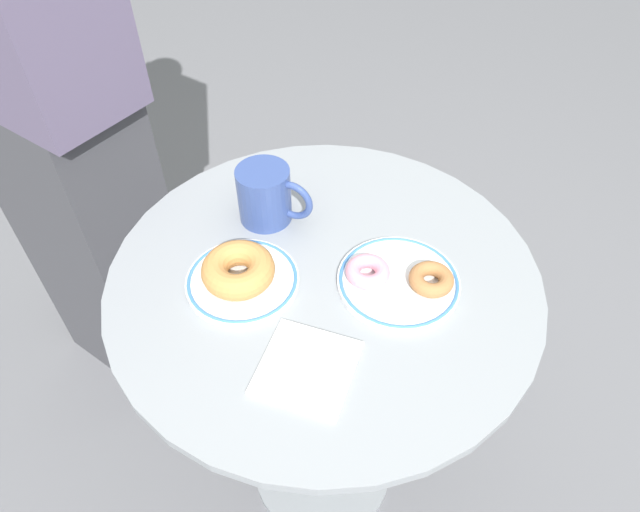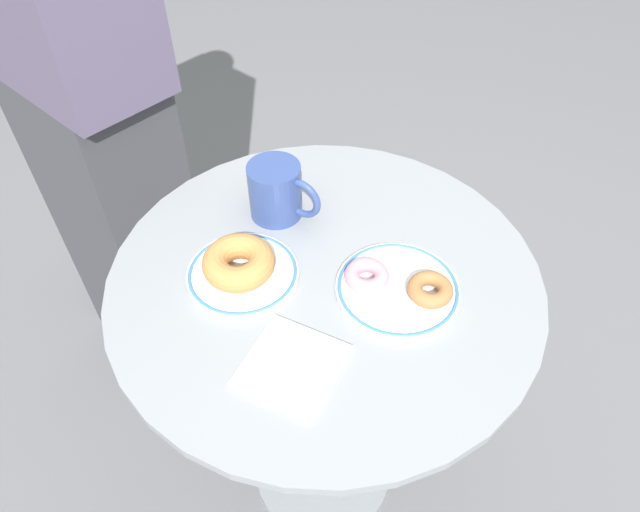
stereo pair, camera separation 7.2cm
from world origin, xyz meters
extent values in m
cube|color=slate|center=(0.00, 0.00, -0.01)|extent=(7.00, 7.00, 0.02)
cylinder|color=gray|center=(0.00, 0.00, 0.76)|extent=(0.70, 0.70, 0.02)
cylinder|color=gray|center=(0.00, 0.00, 0.39)|extent=(0.06, 0.06, 0.73)
cylinder|color=gray|center=(0.00, 0.00, 0.01)|extent=(0.34, 0.34, 0.03)
cylinder|color=white|center=(-0.12, -0.05, 0.78)|extent=(0.18, 0.18, 0.01)
torus|color=#3D75BC|center=(-0.12, -0.05, 0.78)|extent=(0.17, 0.17, 0.01)
cylinder|color=white|center=(0.12, 0.00, 0.78)|extent=(0.19, 0.19, 0.01)
torus|color=#3D75BC|center=(0.12, 0.00, 0.78)|extent=(0.19, 0.19, 0.01)
torus|color=#BC7F42|center=(-0.12, -0.05, 0.80)|extent=(0.15, 0.15, 0.04)
torus|color=#A36B3D|center=(0.17, 0.00, 0.79)|extent=(0.10, 0.10, 0.02)
torus|color=pink|center=(0.07, -0.01, 0.79)|extent=(0.10, 0.10, 0.02)
cube|color=white|center=(0.02, -0.18, 0.77)|extent=(0.14, 0.14, 0.01)
cylinder|color=#334784|center=(-0.13, 0.11, 0.82)|extent=(0.09, 0.09, 0.10)
torus|color=#334784|center=(-0.08, 0.10, 0.83)|extent=(0.08, 0.03, 0.08)
cube|color=#3D3D42|center=(-0.63, 0.26, 0.43)|extent=(0.41, 0.34, 0.86)
camera|label=1|loc=(0.13, -0.59, 1.44)|focal=31.48mm
camera|label=2|loc=(0.19, -0.57, 1.44)|focal=31.48mm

